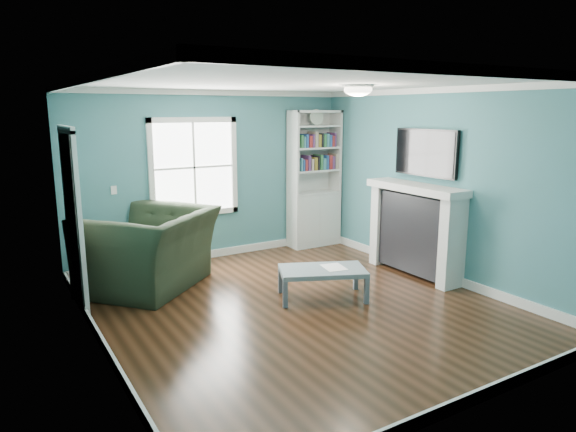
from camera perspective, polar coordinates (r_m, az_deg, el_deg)
floor at (r=6.22m, az=1.15°, el=-10.03°), size 5.00×5.00×0.00m
room_walls at (r=5.82m, az=1.22°, el=4.59°), size 5.00×5.00×5.00m
trim at (r=5.88m, az=1.20°, el=1.25°), size 4.50×5.00×2.60m
window at (r=7.92m, az=-10.39°, el=5.33°), size 1.40×0.06×1.50m
bookshelf at (r=8.78m, az=2.89°, el=2.64°), size 0.90×0.35×2.31m
fireplace at (r=7.44m, az=13.98°, el=-1.60°), size 0.44×1.58×1.30m
tv at (r=7.36m, az=15.07°, el=6.80°), size 0.06×1.10×0.65m
door at (r=6.45m, az=-22.82°, el=-0.21°), size 0.12×0.98×2.17m
ceiling_fixture at (r=6.39m, az=7.79°, el=13.81°), size 0.38×0.38×0.15m
light_switch at (r=7.61m, az=-18.79°, el=2.74°), size 0.08×0.01×0.12m
recliner at (r=6.92m, az=-15.16°, el=-2.24°), size 1.85×1.80×1.37m
coffee_table at (r=6.40m, az=3.85°, el=-6.27°), size 1.19×0.95×0.38m
paper_sheet at (r=6.44m, az=5.12°, el=-5.69°), size 0.31×0.36×0.00m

